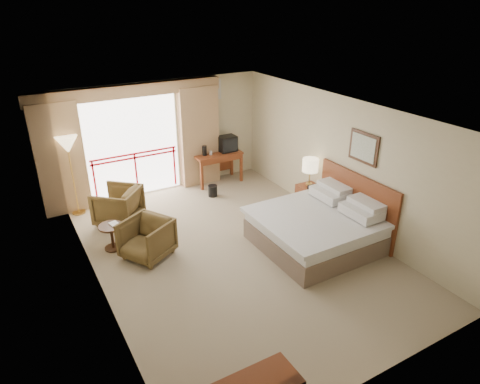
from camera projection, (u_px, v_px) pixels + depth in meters
floor at (235, 251)px, 8.22m from camera, size 7.00×7.00×0.00m
ceiling at (234, 113)px, 7.09m from camera, size 7.00×7.00×0.00m
wall_back at (164, 136)px, 10.41m from camera, size 5.00×0.00×5.00m
wall_front at (383, 295)px, 4.90m from camera, size 5.00×0.00×5.00m
wall_left at (92, 220)px, 6.53m from camera, size 0.00×7.00×7.00m
wall_right at (340, 162)px, 8.79m from camera, size 0.00×7.00×7.00m
balcony_door at (133, 148)px, 10.10m from camera, size 2.40×0.00×2.40m
balcony_railing at (135, 163)px, 10.24m from camera, size 2.09×0.03×1.02m
curtain_left at (60, 159)px, 9.23m from camera, size 1.00×0.26×2.50m
curtain_right at (199, 137)px, 10.72m from camera, size 1.00×0.26×2.50m
valance at (128, 91)px, 9.45m from camera, size 4.40×0.22×0.28m
hvac_vent at (212, 90)px, 10.56m from camera, size 0.50×0.04×0.50m
bed at (317, 228)px, 8.27m from camera, size 2.13×2.06×0.97m
headboard at (356, 204)px, 8.59m from camera, size 0.06×2.10×1.30m
framed_art at (364, 148)px, 8.10m from camera, size 0.04×0.72×0.60m
nightstand at (309, 199)px, 9.56m from camera, size 0.47×0.55×0.64m
table_lamp at (310, 166)px, 9.27m from camera, size 0.35×0.35×0.62m
phone at (313, 188)px, 9.27m from camera, size 0.23×0.19×0.09m
desk at (216, 159)px, 11.05m from camera, size 1.23×0.60×0.81m
tv at (227, 144)px, 10.98m from camera, size 0.45×0.35×0.41m
coffee_maker at (204, 151)px, 10.72m from camera, size 0.14×0.14×0.25m
cup at (211, 153)px, 10.78m from camera, size 0.08×0.08×0.10m
wastebasket at (213, 191)px, 10.42m from camera, size 0.27×0.27×0.28m
armchair_far at (120, 222)px, 9.27m from camera, size 1.22×1.22×0.80m
armchair_near at (149, 256)px, 8.06m from camera, size 1.12×1.11×0.75m
side_table at (112, 233)px, 8.16m from camera, size 0.46×0.46×0.50m
book at (110, 226)px, 8.09m from camera, size 0.19×0.23×0.02m
floor_lamp at (68, 148)px, 9.02m from camera, size 0.46×0.46×1.80m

